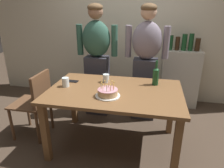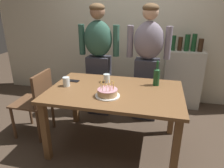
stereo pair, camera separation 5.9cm
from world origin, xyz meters
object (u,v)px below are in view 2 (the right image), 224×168
at_px(dining_chair, 37,99).
at_px(water_glass_near, 66,82).
at_px(cell_phone, 73,81).
at_px(birthday_cake, 107,93).
at_px(water_glass_far, 107,78).
at_px(wine_bottle, 157,76).
at_px(person_woman_cardigan, 147,62).
at_px(person_man_bearded, 99,60).

bearing_deg(dining_chair, water_glass_near, 87.87).
height_order(cell_phone, dining_chair, dining_chair).
height_order(birthday_cake, dining_chair, birthday_cake).
relative_size(birthday_cake, cell_phone, 1.81).
relative_size(birthday_cake, water_glass_far, 2.54).
relative_size(water_glass_near, wine_bottle, 0.37).
xyz_separation_m(birthday_cake, wine_bottle, (0.48, 0.44, 0.08)).
bearing_deg(person_woman_cardigan, cell_phone, 35.09).
bearing_deg(birthday_cake, dining_chair, 169.27).
bearing_deg(birthday_cake, cell_phone, 147.30).
xyz_separation_m(birthday_cake, person_man_bearded, (-0.38, 0.95, 0.09)).
bearing_deg(birthday_cake, water_glass_far, 105.68).
bearing_deg(dining_chair, person_man_bearded, 142.20).
relative_size(person_man_bearded, dining_chair, 1.90).
height_order(cell_phone, person_woman_cardigan, person_woman_cardigan).
height_order(birthday_cake, water_glass_far, birthday_cake).
height_order(person_woman_cardigan, dining_chair, person_woman_cardigan).
height_order(water_glass_near, wine_bottle, wine_bottle).
xyz_separation_m(person_man_bearded, dining_chair, (-0.60, -0.77, -0.36)).
relative_size(person_man_bearded, person_woman_cardigan, 1.00).
height_order(water_glass_far, cell_phone, water_glass_far).
xyz_separation_m(cell_phone, person_man_bearded, (0.15, 0.61, 0.13)).
distance_m(birthday_cake, water_glass_far, 0.42).
xyz_separation_m(person_man_bearded, person_woman_cardigan, (0.72, 0.00, 0.00)).
height_order(wine_bottle, cell_phone, wine_bottle).
bearing_deg(person_man_bearded, water_glass_far, 115.99).
bearing_deg(dining_chair, wine_bottle, 99.90).
relative_size(water_glass_near, person_man_bearded, 0.07).
relative_size(cell_phone, dining_chair, 0.17).
relative_size(water_glass_near, water_glass_far, 1.07).
xyz_separation_m(wine_bottle, cell_phone, (-1.02, -0.10, -0.11)).
height_order(water_glass_far, person_woman_cardigan, person_woman_cardigan).
distance_m(water_glass_far, wine_bottle, 0.60).
bearing_deg(water_glass_near, dining_chair, 177.87).
distance_m(birthday_cake, cell_phone, 0.63).
bearing_deg(cell_phone, water_glass_near, -91.24).
bearing_deg(dining_chair, water_glass_far, 104.28).
bearing_deg(person_man_bearded, dining_chair, 52.20).
distance_m(birthday_cake, person_man_bearded, 1.03).
relative_size(wine_bottle, person_woman_cardigan, 0.18).
bearing_deg(wine_bottle, dining_chair, -170.10).
bearing_deg(water_glass_far, wine_bottle, 3.38).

